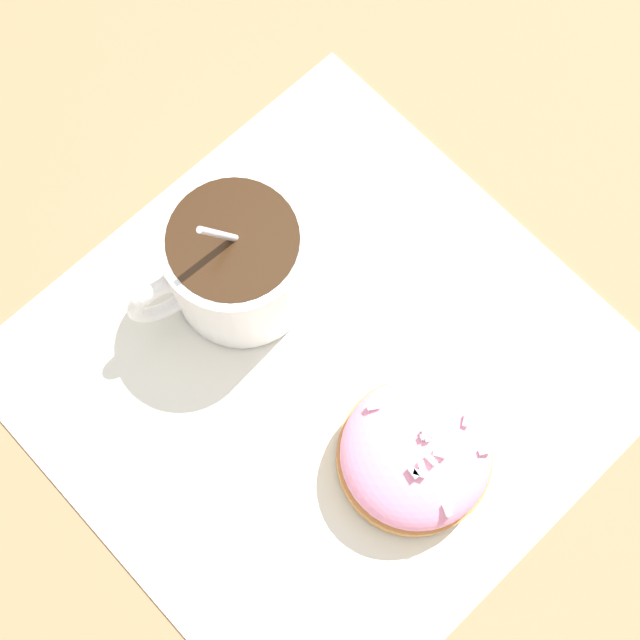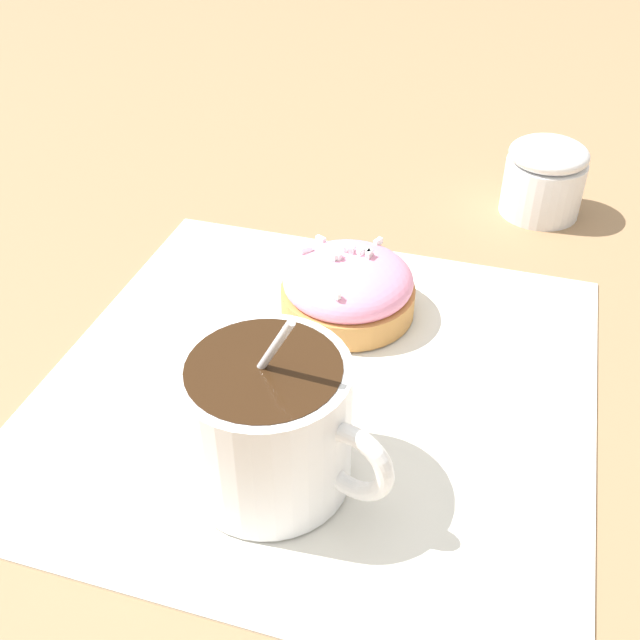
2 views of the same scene
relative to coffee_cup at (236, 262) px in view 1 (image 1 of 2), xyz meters
The scene contains 4 objects.
ground_plane 0.09m from the coffee_cup, ahead, with size 3.00×3.00×0.00m, color #93704C.
paper_napkin 0.09m from the coffee_cup, ahead, with size 0.33×0.33×0.00m.
coffee_cup is the anchor object (origin of this frame).
frosted_pastry 0.15m from the coffee_cup, ahead, with size 0.09×0.09×0.05m.
Camera 1 is at (0.09, -0.09, 0.53)m, focal length 50.00 mm.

